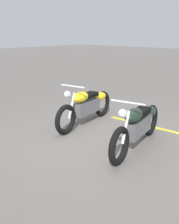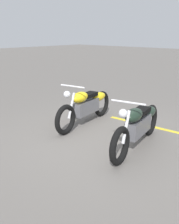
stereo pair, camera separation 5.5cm
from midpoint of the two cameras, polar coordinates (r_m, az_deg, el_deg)
ground_plane at (r=5.59m, az=2.36°, el=-5.72°), size 60.00×60.00×0.00m
motorcycle_bright_foreground at (r=6.34m, az=-0.31°, el=1.48°), size 2.22×0.71×1.04m
motorcycle_dark_foreground at (r=5.13m, az=10.83°, el=-2.63°), size 2.21×0.74×1.04m
parking_stripe_near at (r=6.26m, az=17.32°, el=-3.96°), size 0.29×3.20×0.01m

